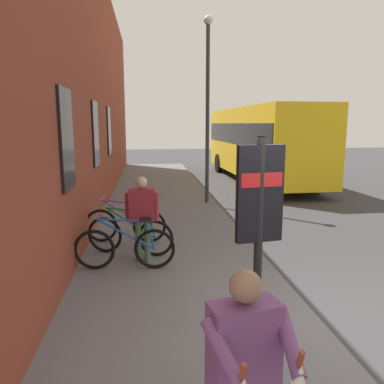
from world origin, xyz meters
TOP-DOWN VIEW (x-y plane):
  - ground at (6.00, -1.00)m, footprint 60.00×60.00m
  - sidewalk_pavement at (8.00, 1.75)m, footprint 24.00×3.50m
  - station_facade at (8.99, 3.80)m, footprint 22.00×0.65m
  - bicycle_by_door at (2.22, 2.63)m, footprint 0.48×1.77m
  - bicycle_under_window at (2.99, 2.57)m, footprint 0.70×1.70m
  - bicycle_far_end at (3.79, 2.71)m, footprint 0.48×1.76m
  - transit_info_sign at (-0.19, 0.97)m, footprint 0.17×0.56m
  - city_bus at (13.06, -3.00)m, footprint 10.57×2.87m
  - pedestrian_by_facade at (2.54, 2.32)m, footprint 0.26×0.61m
  - tourist_with_hotdogs at (-2.05, 1.61)m, footprint 0.62×0.62m
  - street_lamp at (7.80, 0.30)m, footprint 0.28×0.28m

SIDE VIEW (x-z plane):
  - ground at x=6.00m, z-range 0.00..0.00m
  - sidewalk_pavement at x=8.00m, z-range 0.00..0.12m
  - bicycle_by_door at x=2.22m, z-range 0.02..1.00m
  - bicycle_far_end at x=3.79m, z-range 0.02..1.00m
  - bicycle_under_window at x=2.99m, z-range 0.02..1.00m
  - pedestrian_by_facade at x=2.54m, z-range 0.30..1.89m
  - tourist_with_hotdogs at x=-2.05m, z-range 0.31..1.92m
  - transit_info_sign at x=-0.19m, z-range 0.52..2.92m
  - city_bus at x=13.06m, z-range 0.24..3.59m
  - street_lamp at x=7.80m, z-range 0.61..6.35m
  - station_facade at x=8.99m, z-range 0.00..7.46m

